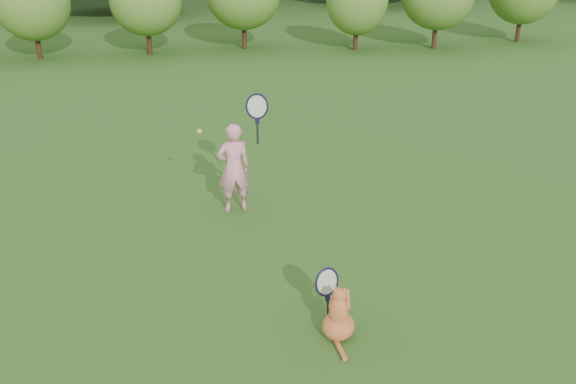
{
  "coord_description": "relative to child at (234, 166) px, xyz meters",
  "views": [
    {
      "loc": [
        -1.21,
        -6.12,
        3.72
      ],
      "look_at": [
        0.2,
        0.8,
        0.7
      ],
      "focal_mm": 40.0,
      "sensor_mm": 36.0,
      "label": 1
    }
  ],
  "objects": [
    {
      "name": "ground",
      "position": [
        0.3,
        -1.93,
        -0.65
      ],
      "size": [
        100.0,
        100.0,
        0.0
      ],
      "primitive_type": "plane",
      "color": "#225618",
      "rests_on": "ground"
    },
    {
      "name": "shrub_row",
      "position": [
        0.3,
        11.07,
        0.75
      ],
      "size": [
        28.0,
        3.0,
        2.8
      ],
      "primitive_type": null,
      "color": "#476E22",
      "rests_on": "ground"
    },
    {
      "name": "child",
      "position": [
        0.0,
        0.0,
        0.0
      ],
      "size": [
        0.7,
        0.37,
        1.86
      ],
      "rotation": [
        0.0,
        0.0,
        3.24
      ],
      "color": "pink",
      "rests_on": "ground"
    },
    {
      "name": "cat",
      "position": [
        0.6,
        -3.08,
        -0.38
      ],
      "size": [
        0.54,
        0.73,
        0.73
      ],
      "rotation": [
        0.0,
        0.0,
        -0.42
      ],
      "color": "orange",
      "rests_on": "ground"
    },
    {
      "name": "tennis_ball",
      "position": [
        -0.45,
        -0.11,
        0.55
      ],
      "size": [
        0.07,
        0.07,
        0.07
      ],
      "color": "#DCEC1B",
      "rests_on": "ground"
    }
  ]
}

